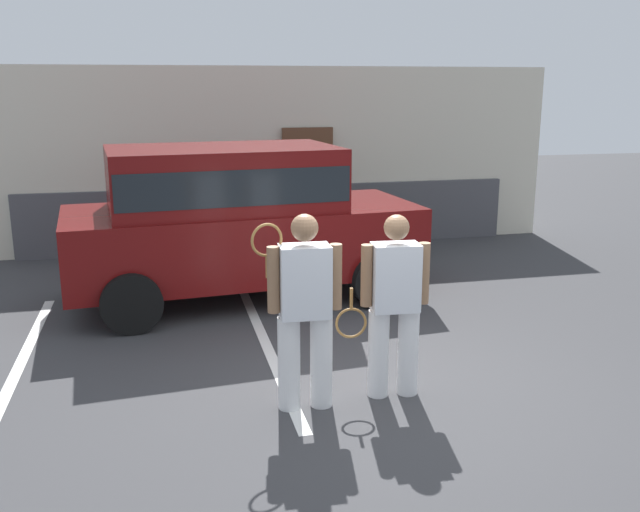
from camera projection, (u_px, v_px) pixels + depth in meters
name	position (u px, v px, depth m)	size (l,w,h in m)	color
ground_plane	(380.00, 391.00, 6.66)	(40.00, 40.00, 0.00)	#38383A
parking_stripe_0	(21.00, 363.00, 7.31)	(0.12, 4.40, 0.01)	silver
parking_stripe_1	(265.00, 343.00, 7.88)	(0.12, 4.40, 0.01)	silver
house_frontage	(271.00, 163.00, 12.34)	(10.28, 0.40, 3.13)	beige
parked_suv	(235.00, 215.00, 9.26)	(4.75, 2.50, 2.05)	#590C0C
tennis_player_man	(305.00, 309.00, 6.12)	(0.79, 0.29, 1.77)	white
tennis_player_woman	(394.00, 304.00, 6.38)	(0.89, 0.30, 1.71)	white
potted_plant_by_porch	(393.00, 227.00, 11.85)	(0.64, 0.64, 0.85)	#9E5638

